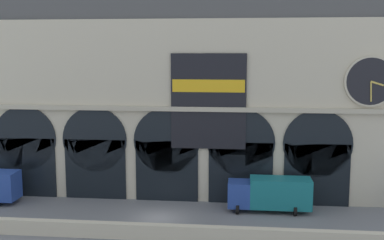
# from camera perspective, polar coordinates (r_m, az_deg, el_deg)

# --- Properties ---
(ground_plane) EXTENTS (200.00, 200.00, 0.00)m
(ground_plane) POSITION_cam_1_polar(r_m,az_deg,el_deg) (42.68, -4.08, -11.64)
(ground_plane) COLOR slate
(quay_parapet_wall) EXTENTS (90.00, 0.70, 1.22)m
(quay_parapet_wall) POSITION_cam_1_polar(r_m,az_deg,el_deg) (38.07, -5.38, -13.20)
(quay_parapet_wall) COLOR beige
(quay_parapet_wall) RESTS_ON ground
(station_building) EXTENTS (44.26, 5.66, 21.04)m
(station_building) POSITION_cam_1_polar(r_m,az_deg,el_deg) (47.85, -2.57, 3.14)
(station_building) COLOR beige
(station_building) RESTS_ON ground
(box_truck_mideast) EXTENTS (7.50, 2.91, 3.12)m
(box_truck_mideast) POSITION_cam_1_polar(r_m,az_deg,el_deg) (44.30, 9.40, -8.67)
(box_truck_mideast) COLOR #28479E
(box_truck_mideast) RESTS_ON ground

